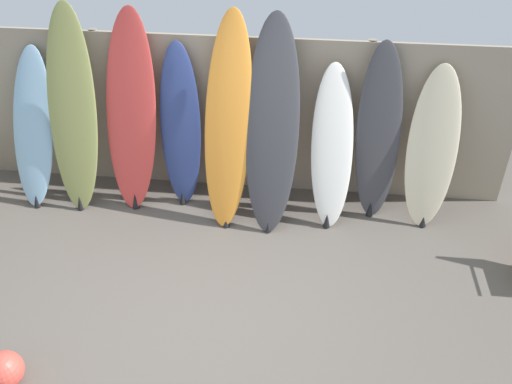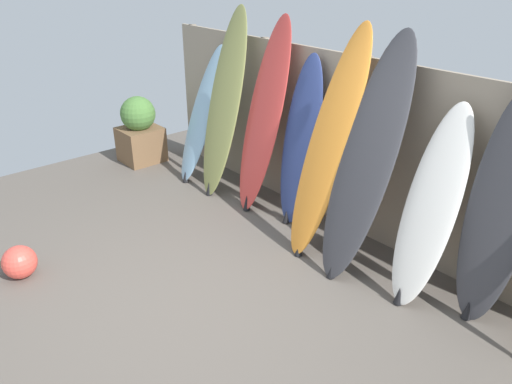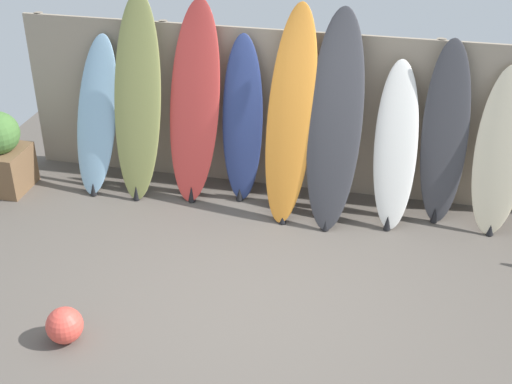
% 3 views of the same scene
% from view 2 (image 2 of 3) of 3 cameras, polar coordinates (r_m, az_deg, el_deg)
% --- Properties ---
extents(ground, '(7.68, 7.68, 0.00)m').
position_cam_2_polar(ground, '(4.33, -6.93, -12.53)').
color(ground, '#5B544C').
extents(fence_back, '(6.08, 0.11, 1.80)m').
position_cam_2_polar(fence_back, '(5.10, 11.49, 4.97)').
color(fence_back, gray).
rests_on(fence_back, ground).
extents(surfboard_skyblue_0, '(0.52, 0.75, 1.67)m').
position_cam_2_polar(surfboard_skyblue_0, '(6.32, -6.19, 8.69)').
color(surfboard_skyblue_0, '#8CB7D6').
rests_on(surfboard_skyblue_0, ground).
extents(surfboard_olive_1, '(0.53, 0.63, 2.16)m').
position_cam_2_polar(surfboard_olive_1, '(5.84, -3.69, 9.83)').
color(surfboard_olive_1, olive).
rests_on(surfboard_olive_1, ground).
extents(surfboard_red_2, '(0.61, 0.65, 2.11)m').
position_cam_2_polar(surfboard_red_2, '(5.45, 0.87, 8.41)').
color(surfboard_red_2, '#D13D38').
rests_on(surfboard_red_2, ground).
extents(surfboard_navy_3, '(0.47, 0.46, 1.78)m').
position_cam_2_polar(surfboard_navy_3, '(5.20, 5.11, 5.60)').
color(surfboard_navy_3, navy).
rests_on(surfboard_navy_3, ground).
extents(surfboard_orange_4, '(0.55, 0.85, 2.15)m').
position_cam_2_polar(surfboard_orange_4, '(4.66, 8.34, 5.38)').
color(surfboard_orange_4, orange).
rests_on(surfboard_orange_4, ground).
extents(surfboard_charcoal_5, '(0.55, 0.84, 2.13)m').
position_cam_2_polar(surfboard_charcoal_5, '(4.38, 12.51, 3.57)').
color(surfboard_charcoal_5, '#38383D').
rests_on(surfboard_charcoal_5, ground).
extents(surfboard_white_6, '(0.49, 0.70, 1.64)m').
position_cam_2_polar(surfboard_white_6, '(4.24, 19.33, -1.79)').
color(surfboard_white_6, white).
rests_on(surfboard_white_6, ground).
extents(surfboard_charcoal_7, '(0.52, 0.46, 1.88)m').
position_cam_2_polar(surfboard_charcoal_7, '(4.14, 26.04, -2.01)').
color(surfboard_charcoal_7, '#38383D').
rests_on(surfboard_charcoal_7, ground).
extents(planter_box, '(0.51, 0.54, 0.92)m').
position_cam_2_polar(planter_box, '(7.10, -13.15, 6.81)').
color(planter_box, brown).
rests_on(planter_box, ground).
extents(beach_ball, '(0.30, 0.30, 0.30)m').
position_cam_2_polar(beach_ball, '(5.00, -25.41, -7.24)').
color(beach_ball, '#E54C3F').
rests_on(beach_ball, ground).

